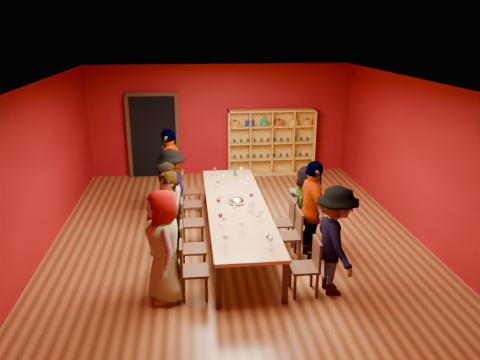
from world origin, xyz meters
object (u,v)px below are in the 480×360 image
object	(u,v)px
person_left_3	(172,188)
person_left_4	(170,170)
shelving_unit	(271,139)
person_left_0	(164,246)
chair_person_right_2	(286,220)
tasting_table	(237,208)
wine_bottle	(235,171)
person_left_2	(166,206)
person_right_2	(307,205)
spittoon_bowl	(237,201)
chair_person_left_0	(189,267)
chair_person_left_2	(188,220)
chair_person_left_4	(188,189)
chair_person_left_3	(188,202)
chair_person_right_0	(309,264)
person_right_0	(336,241)
chair_person_right_1	(293,232)
chair_person_left_1	(189,246)
person_right_1	(313,211)
person_left_1	(168,225)

from	to	relation	value
person_left_3	person_left_4	size ratio (longest dim) A/B	0.86
shelving_unit	person_left_3	size ratio (longest dim) A/B	1.48
person_left_0	chair_person_right_2	xyz separation A→B (m)	(2.17, 1.64, -0.37)
tasting_table	wine_bottle	bearing A→B (deg)	85.29
person_left_2	person_right_2	size ratio (longest dim) A/B	1.04
person_left_0	spittoon_bowl	size ratio (longest dim) A/B	6.20
tasting_table	person_left_2	size ratio (longest dim) A/B	2.81
chair_person_left_0	chair_person_left_2	size ratio (longest dim) A/B	1.00
person_left_4	chair_person_left_4	bearing A→B (deg)	107.45
person_left_2	chair_person_left_3	distance (m)	1.08
chair_person_right_0	shelving_unit	bearing A→B (deg)	85.54
shelving_unit	chair_person_left_0	bearing A→B (deg)	-110.57
chair_person_right_0	chair_person_right_2	size ratio (longest dim) A/B	1.00
person_right_0	chair_person_right_1	size ratio (longest dim) A/B	1.93
person_left_2	chair_person_right_1	distance (m)	2.36
chair_person_left_0	chair_person_left_3	bearing A→B (deg)	90.00
shelving_unit	chair_person_left_2	distance (m)	4.93
person_left_3	chair_person_right_2	size ratio (longest dim) A/B	1.82
person_right_0	wine_bottle	size ratio (longest dim) A/B	5.85
chair_person_left_4	wine_bottle	bearing A→B (deg)	1.05
person_left_2	person_left_3	size ratio (longest dim) A/B	0.99
chair_person_left_1	person_left_2	distance (m)	1.19
person_left_2	chair_person_right_0	size ratio (longest dim) A/B	1.80
chair_person_left_3	chair_person_right_1	distance (m)	2.50
person_left_2	person_right_1	size ratio (longest dim) A/B	0.90
shelving_unit	chair_person_right_1	bearing A→B (deg)	-95.46
person_left_1	chair_person_right_0	size ratio (longest dim) A/B	2.00
person_left_1	chair_person_left_4	bearing A→B (deg)	154.47
chair_person_right_1	person_right_1	xyz separation A→B (m)	(0.33, 0.00, 0.40)
chair_person_left_0	chair_person_right_1	distance (m)	2.11
chair_person_left_1	shelving_unit	bearing A→B (deg)	66.90
person_left_2	person_right_0	bearing A→B (deg)	50.09
chair_person_left_1	chair_person_right_0	world-z (taller)	same
chair_person_left_3	person_left_3	bearing A→B (deg)	180.00
chair_person_left_1	person_right_1	distance (m)	2.21
person_left_1	chair_person_left_2	xyz separation A→B (m)	(0.32, 1.08, -0.39)
chair_person_right_2	wine_bottle	size ratio (longest dim) A/B	3.04
person_left_0	chair_person_right_0	bearing A→B (deg)	73.28
person_left_0	person_left_4	xyz separation A→B (m)	(-0.02, 3.60, 0.07)
chair_person_right_2	wine_bottle	bearing A→B (deg)	111.04
person_left_3	chair_person_right_2	xyz separation A→B (m)	(2.13, -1.14, -0.31)
person_left_3	person_right_1	size ratio (longest dim) A/B	0.91
chair_person_left_0	person_right_0	size ratio (longest dim) A/B	0.52
person_left_4	chair_person_right_2	size ratio (longest dim) A/B	2.11
chair_person_left_4	chair_person_right_2	distance (m)	2.68
person_left_4	person_left_3	bearing A→B (deg)	21.37
chair_person_right_0	person_right_1	world-z (taller)	person_right_1
chair_person_left_3	chair_person_right_2	xyz separation A→B (m)	(1.82, -1.14, 0.00)
chair_person_left_3	person_right_0	world-z (taller)	person_right_0
shelving_unit	chair_person_left_1	size ratio (longest dim) A/B	2.70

